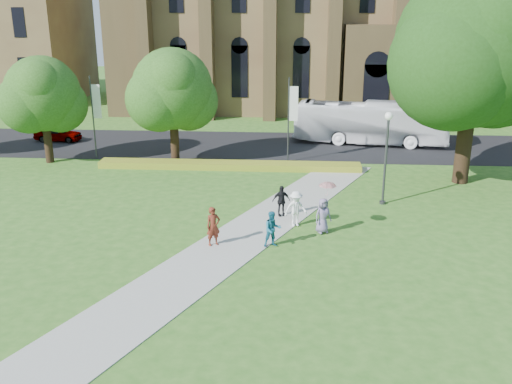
# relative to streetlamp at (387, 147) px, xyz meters

# --- Properties ---
(ground) EXTENTS (160.00, 160.00, 0.00)m
(ground) POSITION_rel_streetlamp_xyz_m (-7.50, -6.50, -3.30)
(ground) COLOR #2E621D
(ground) RESTS_ON ground
(road) EXTENTS (160.00, 10.00, 0.02)m
(road) POSITION_rel_streetlamp_xyz_m (-7.50, 13.50, -3.29)
(road) COLOR black
(road) RESTS_ON ground
(footpath) EXTENTS (15.58, 28.54, 0.04)m
(footpath) POSITION_rel_streetlamp_xyz_m (-7.50, -5.50, -3.28)
(footpath) COLOR #B2B2A8
(footpath) RESTS_ON ground
(flower_hedge) EXTENTS (18.00, 1.40, 0.45)m
(flower_hedge) POSITION_rel_streetlamp_xyz_m (-9.50, 6.70, -3.07)
(flower_hedge) COLOR gold
(flower_hedge) RESTS_ON ground
(streetlamp) EXTENTS (0.44, 0.44, 5.24)m
(streetlamp) POSITION_rel_streetlamp_xyz_m (0.00, 0.00, 0.00)
(streetlamp) COLOR #38383D
(streetlamp) RESTS_ON ground
(large_tree) EXTENTS (9.60, 9.60, 13.20)m
(large_tree) POSITION_rel_streetlamp_xyz_m (5.50, 4.50, 5.07)
(large_tree) COLOR #332114
(large_tree) RESTS_ON ground
(street_tree_0) EXTENTS (5.20, 5.20, 7.50)m
(street_tree_0) POSITION_rel_streetlamp_xyz_m (-22.50, 7.50, 1.58)
(street_tree_0) COLOR #332114
(street_tree_0) RESTS_ON ground
(street_tree_1) EXTENTS (5.60, 5.60, 8.05)m
(street_tree_1) POSITION_rel_streetlamp_xyz_m (-13.50, 8.00, 1.93)
(street_tree_1) COLOR #332114
(street_tree_1) RESTS_ON ground
(banner_pole_0) EXTENTS (0.70, 0.10, 6.00)m
(banner_pole_0) POSITION_rel_streetlamp_xyz_m (-5.39, 8.70, 0.09)
(banner_pole_0) COLOR #38383D
(banner_pole_0) RESTS_ON ground
(banner_pole_1) EXTENTS (0.70, 0.10, 6.00)m
(banner_pole_1) POSITION_rel_streetlamp_xyz_m (-19.39, 8.70, 0.09)
(banner_pole_1) COLOR #38383D
(banner_pole_1) RESTS_ON ground
(tour_coach) EXTENTS (12.48, 4.73, 3.39)m
(tour_coach) POSITION_rel_streetlamp_xyz_m (1.02, 14.82, -1.58)
(tour_coach) COLOR white
(tour_coach) RESTS_ON road
(car_0) EXTENTS (3.90, 1.78, 1.30)m
(car_0) POSITION_rel_streetlamp_xyz_m (-24.51, 13.96, -2.63)
(car_0) COLOR gray
(car_0) RESTS_ON road
(pedestrian_0) EXTENTS (0.81, 0.73, 1.86)m
(pedestrian_0) POSITION_rel_streetlamp_xyz_m (-8.75, -6.51, -2.33)
(pedestrian_0) COLOR maroon
(pedestrian_0) RESTS_ON footpath
(pedestrian_1) EXTENTS (0.99, 0.88, 1.71)m
(pedestrian_1) POSITION_rel_streetlamp_xyz_m (-6.00, -6.49, -2.40)
(pedestrian_1) COLOR #19627E
(pedestrian_1) RESTS_ON footpath
(pedestrian_2) EXTENTS (1.34, 1.02, 1.84)m
(pedestrian_2) POSITION_rel_streetlamp_xyz_m (-4.93, -3.82, -2.34)
(pedestrian_2) COLOR white
(pedestrian_2) RESTS_ON footpath
(pedestrian_3) EXTENTS (1.05, 0.70, 1.66)m
(pedestrian_3) POSITION_rel_streetlamp_xyz_m (-5.70, -2.39, -2.42)
(pedestrian_3) COLOR black
(pedestrian_3) RESTS_ON footpath
(pedestrian_4) EXTENTS (1.02, 0.88, 1.76)m
(pedestrian_4) POSITION_rel_streetlamp_xyz_m (-3.60, -4.62, -2.38)
(pedestrian_4) COLOR slate
(pedestrian_4) RESTS_ON footpath
(parasol) EXTENTS (0.91, 0.91, 0.73)m
(parasol) POSITION_rel_streetlamp_xyz_m (-3.42, -4.52, -1.13)
(parasol) COLOR #E6A2B6
(parasol) RESTS_ON pedestrian_4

